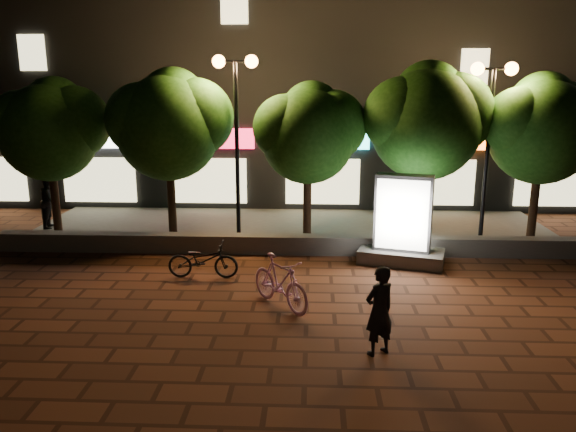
# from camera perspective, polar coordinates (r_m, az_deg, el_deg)

# --- Properties ---
(ground) EXTENTS (80.00, 80.00, 0.00)m
(ground) POSITION_cam_1_polar(r_m,az_deg,el_deg) (11.47, -0.91, -9.81)
(ground) COLOR #572D1B
(ground) RESTS_ON ground
(retaining_wall) EXTENTS (16.00, 0.45, 0.50)m
(retaining_wall) POSITION_cam_1_polar(r_m,az_deg,el_deg) (15.14, -0.00, -2.90)
(retaining_wall) COLOR #5E5C57
(retaining_wall) RESTS_ON ground
(sidewalk) EXTENTS (16.00, 5.00, 0.08)m
(sidewalk) POSITION_cam_1_polar(r_m,az_deg,el_deg) (17.60, 0.36, -1.24)
(sidewalk) COLOR #5E5C57
(sidewalk) RESTS_ON ground
(building_block) EXTENTS (28.00, 8.12, 11.30)m
(building_block) POSITION_cam_1_polar(r_m,az_deg,el_deg) (23.50, 1.00, 14.71)
(building_block) COLOR black
(building_block) RESTS_ON ground
(tree_far_left) EXTENTS (3.36, 2.80, 4.63)m
(tree_far_left) POSITION_cam_1_polar(r_m,az_deg,el_deg) (17.72, -23.09, 8.46)
(tree_far_left) COLOR #311F13
(tree_far_left) RESTS_ON sidewalk
(tree_left) EXTENTS (3.60, 3.00, 4.89)m
(tree_left) POSITION_cam_1_polar(r_m,az_deg,el_deg) (16.52, -11.96, 9.48)
(tree_left) COLOR #311F13
(tree_left) RESTS_ON sidewalk
(tree_mid) EXTENTS (3.24, 2.70, 4.50)m
(tree_mid) POSITION_cam_1_polar(r_m,az_deg,el_deg) (16.02, 2.23, 8.81)
(tree_mid) COLOR #311F13
(tree_mid) RESTS_ON sidewalk
(tree_right) EXTENTS (3.72, 3.10, 5.07)m
(tree_right) POSITION_cam_1_polar(r_m,az_deg,el_deg) (16.31, 14.10, 9.74)
(tree_right) COLOR #311F13
(tree_right) RESTS_ON sidewalk
(tree_far_right) EXTENTS (3.48, 2.90, 4.76)m
(tree_far_right) POSITION_cam_1_polar(r_m,az_deg,el_deg) (17.24, 24.64, 8.45)
(tree_far_right) COLOR #311F13
(tree_far_right) RESTS_ON sidewalk
(street_lamp_left) EXTENTS (1.26, 0.36, 5.18)m
(street_lamp_left) POSITION_cam_1_polar(r_m,az_deg,el_deg) (15.85, -5.34, 11.65)
(street_lamp_left) COLOR black
(street_lamp_left) RESTS_ON sidewalk
(street_lamp_right) EXTENTS (1.26, 0.36, 4.98)m
(street_lamp_right) POSITION_cam_1_polar(r_m,az_deg,el_deg) (16.45, 20.06, 10.51)
(street_lamp_right) COLOR black
(street_lamp_right) RESTS_ON sidewalk
(ad_kiosk) EXTENTS (2.33, 1.60, 2.30)m
(ad_kiosk) POSITION_cam_1_polar(r_m,az_deg,el_deg) (14.45, 11.62, -1.22)
(ad_kiosk) COLOR #5E5C57
(ad_kiosk) RESTS_ON ground
(scooter_pink) EXTENTS (1.55, 1.72, 1.09)m
(scooter_pink) POSITION_cam_1_polar(r_m,az_deg,el_deg) (11.53, -0.81, -6.77)
(scooter_pink) COLOR #EB9BD7
(scooter_pink) RESTS_ON ground
(rider) EXTENTS (0.69, 0.64, 1.59)m
(rider) POSITION_cam_1_polar(r_m,az_deg,el_deg) (9.66, 9.31, -9.53)
(rider) COLOR black
(rider) RESTS_ON ground
(scooter_parked) EXTENTS (1.67, 0.59, 0.88)m
(scooter_parked) POSITION_cam_1_polar(r_m,az_deg,el_deg) (13.39, -8.68, -4.47)
(scooter_parked) COLOR black
(scooter_parked) RESTS_ON ground
(pedestrian) EXTENTS (0.73, 0.89, 1.68)m
(pedestrian) POSITION_cam_1_polar(r_m,az_deg,el_deg) (18.87, -23.10, 1.41)
(pedestrian) COLOR black
(pedestrian) RESTS_ON sidewalk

